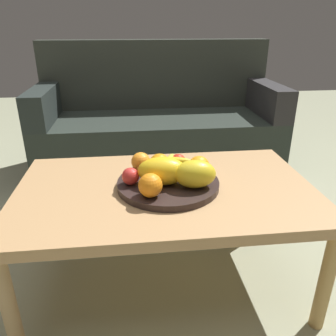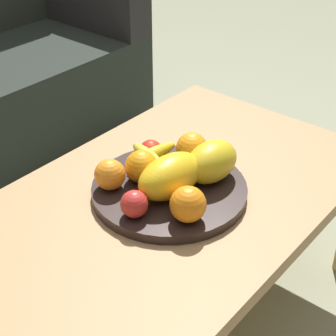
{
  "view_description": "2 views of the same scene",
  "coord_description": "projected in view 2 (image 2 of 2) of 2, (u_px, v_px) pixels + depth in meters",
  "views": [
    {
      "loc": [
        -0.12,
        -1.12,
        1.02
      ],
      "look_at": [
        0.01,
        0.0,
        0.52
      ],
      "focal_mm": 35.64,
      "sensor_mm": 36.0,
      "label": 1
    },
    {
      "loc": [
        -0.82,
        -0.68,
        1.23
      ],
      "look_at": [
        0.01,
        0.0,
        0.52
      ],
      "focal_mm": 57.29,
      "sensor_mm": 36.0,
      "label": 2
    }
  ],
  "objects": [
    {
      "name": "apple_front",
      "position": [
        151.0,
        152.0,
        1.39
      ],
      "size": [
        0.06,
        0.06,
        0.06
      ],
      "primitive_type": "sphere",
      "color": "red",
      "rests_on": "fruit_bowl"
    },
    {
      "name": "fruit_bowl",
      "position": [
        168.0,
        189.0,
        1.32
      ],
      "size": [
        0.38,
        0.38,
        0.03
      ],
      "primitive_type": "cylinder",
      "color": "#2D211F",
      "rests_on": "coffee_table"
    },
    {
      "name": "apple_left",
      "position": [
        134.0,
        204.0,
        1.2
      ],
      "size": [
        0.06,
        0.06,
        0.06
      ],
      "primitive_type": "sphere",
      "color": "red",
      "rests_on": "fruit_bowl"
    },
    {
      "name": "orange_left",
      "position": [
        192.0,
        148.0,
        1.38
      ],
      "size": [
        0.08,
        0.08,
        0.08
      ],
      "primitive_type": "sphere",
      "color": "orange",
      "rests_on": "fruit_bowl"
    },
    {
      "name": "orange_front",
      "position": [
        142.0,
        167.0,
        1.31
      ],
      "size": [
        0.08,
        0.08,
        0.08
      ],
      "primitive_type": "sphere",
      "color": "orange",
      "rests_on": "fruit_bowl"
    },
    {
      "name": "orange_right",
      "position": [
        188.0,
        204.0,
        1.18
      ],
      "size": [
        0.08,
        0.08,
        0.08
      ],
      "primitive_type": "sphere",
      "color": "orange",
      "rests_on": "fruit_bowl"
    },
    {
      "name": "melon_smaller_beside",
      "position": [
        211.0,
        162.0,
        1.31
      ],
      "size": [
        0.16,
        0.12,
        0.1
      ],
      "primitive_type": "ellipsoid",
      "rotation": [
        0.0,
        0.0,
        -0.1
      ],
      "color": "yellow",
      "rests_on": "fruit_bowl"
    },
    {
      "name": "coffee_table",
      "position": [
        167.0,
        210.0,
        1.35
      ],
      "size": [
        1.12,
        0.68,
        0.45
      ],
      "color": "tan",
      "rests_on": "ground_plane"
    },
    {
      "name": "banana_bunch",
      "position": [
        150.0,
        160.0,
        1.36
      ],
      "size": [
        0.16,
        0.15,
        0.06
      ],
      "color": "yellow",
      "rests_on": "fruit_bowl"
    },
    {
      "name": "melon_large_front",
      "position": [
        171.0,
        176.0,
        1.26
      ],
      "size": [
        0.19,
        0.13,
        0.1
      ],
      "primitive_type": "ellipsoid",
      "rotation": [
        0.0,
        0.0,
        -0.14
      ],
      "color": "yellow",
      "rests_on": "fruit_bowl"
    },
    {
      "name": "orange_back",
      "position": [
        110.0,
        175.0,
        1.29
      ],
      "size": [
        0.08,
        0.08,
        0.08
      ],
      "primitive_type": "sphere",
      "color": "orange",
      "rests_on": "fruit_bowl"
    },
    {
      "name": "ground_plane",
      "position": [
        167.0,
        318.0,
        1.57
      ],
      "size": [
        8.0,
        8.0,
        0.0
      ],
      "primitive_type": "plane",
      "color": "gray"
    }
  ]
}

